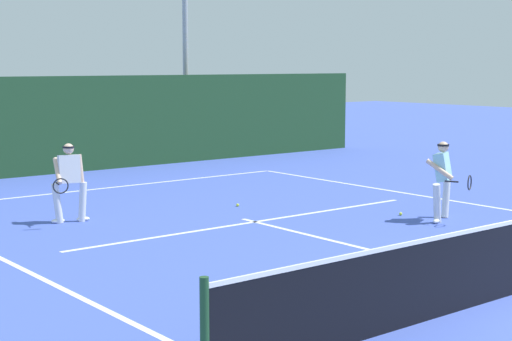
% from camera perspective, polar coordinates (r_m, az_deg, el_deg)
% --- Properties ---
extents(court_line_baseline_far, '(9.95, 0.10, 0.01)m').
position_cam_1_polar(court_line_baseline_far, '(20.33, -10.09, -1.17)').
color(court_line_baseline_far, white).
rests_on(court_line_baseline_far, ground_plane).
extents(court_line_service, '(8.11, 0.10, 0.01)m').
position_cam_1_polar(court_line_service, '(15.66, -0.08, -3.65)').
color(court_line_service, white).
rests_on(court_line_service, ground_plane).
extents(court_line_centre, '(0.10, 6.40, 0.01)m').
position_cam_1_polar(court_line_centre, '(13.62, 7.38, -5.42)').
color(court_line_centre, white).
rests_on(court_line_centre, ground_plane).
extents(player_near, '(0.94, 0.98, 1.56)m').
position_cam_1_polar(player_near, '(16.11, 13.07, -0.48)').
color(player_near, silver).
rests_on(player_near, ground_plane).
extents(player_far, '(0.93, 0.85, 1.54)m').
position_cam_1_polar(player_far, '(15.90, -13.08, -0.62)').
color(player_far, silver).
rests_on(player_far, ground_plane).
extents(tennis_ball, '(0.07, 0.07, 0.07)m').
position_cam_1_polar(tennis_ball, '(17.34, -1.31, -2.46)').
color(tennis_ball, '#D1E033').
rests_on(tennis_ball, ground_plane).
extents(tennis_ball_extra, '(0.07, 0.07, 0.07)m').
position_cam_1_polar(tennis_ball_extra, '(16.58, 10.19, -3.04)').
color(tennis_ball_extra, '#D1E033').
rests_on(tennis_ball_extra, ground_plane).
extents(back_fence_windscreen, '(22.57, 0.12, 2.71)m').
position_cam_1_polar(back_fence_windscreen, '(23.07, -14.04, 3.12)').
color(back_fence_windscreen, '#1F4324').
rests_on(back_fence_windscreen, ground_plane).
extents(light_pole, '(0.55, 0.44, 7.32)m').
position_cam_1_polar(light_pole, '(26.69, -5.04, 10.64)').
color(light_pole, '#9EA39E').
rests_on(light_pole, ground_plane).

